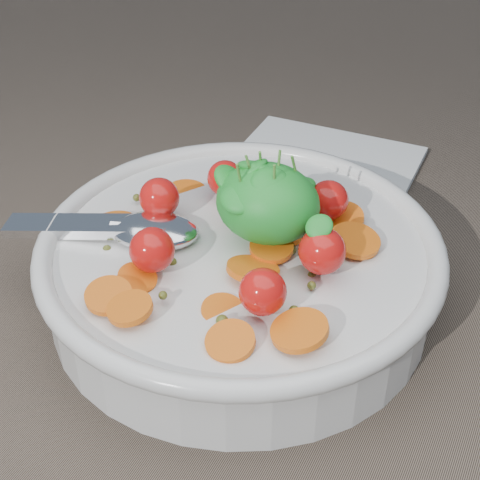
% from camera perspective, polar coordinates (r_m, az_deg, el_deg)
% --- Properties ---
extents(ground, '(6.00, 6.00, 0.00)m').
position_cam_1_polar(ground, '(0.57, -2.12, -3.90)').
color(ground, '#6B5B4C').
rests_on(ground, ground).
extents(bowl, '(0.32, 0.29, 0.12)m').
position_cam_1_polar(bowl, '(0.54, 0.01, -2.02)').
color(bowl, silver).
rests_on(bowl, ground).
extents(napkin, '(0.18, 0.16, 0.01)m').
position_cam_1_polar(napkin, '(0.72, 6.31, 5.64)').
color(napkin, white).
rests_on(napkin, ground).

